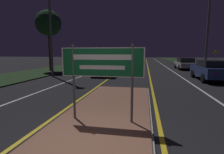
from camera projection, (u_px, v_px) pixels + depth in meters
median_island at (102, 122)px, 5.02m from camera, size 2.82×9.96×0.10m
verge_left at (68, 67)px, 24.65m from camera, size 5.00×100.00×0.08m
verge_right at (214, 69)px, 21.18m from camera, size 5.00×100.00×0.08m
centre_line_yellow_left at (127, 65)px, 28.08m from camera, size 0.12×70.00×0.01m
centre_line_yellow_right at (148, 66)px, 27.50m from camera, size 0.12×70.00×0.01m
lane_line_white_left at (111, 65)px, 28.56m from camera, size 0.12×70.00×0.01m
lane_line_white_right at (165, 66)px, 27.02m from camera, size 0.12×70.00×0.01m
edge_line_white_left at (94, 65)px, 29.11m from camera, size 0.10×70.00×0.01m
edge_line_white_right at (185, 66)px, 26.48m from camera, size 0.10×70.00×0.01m
highway_sign at (102, 66)px, 4.79m from camera, size 2.32×0.07×2.15m
car_receding_0 at (211, 70)px, 12.72m from camera, size 1.90×4.36×1.47m
car_receding_1 at (185, 63)px, 21.46m from camera, size 1.94×4.63×1.41m
car_approaching_0 at (106, 66)px, 16.09m from camera, size 2.00×4.59×1.50m
car_approaching_1 at (101, 61)px, 28.78m from camera, size 1.93×4.85×1.47m
warning_sign at (216, 57)px, 21.41m from camera, size 0.60×0.06×2.28m
roadside_palm_left at (48, 23)px, 18.46m from camera, size 2.69×2.69×6.41m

